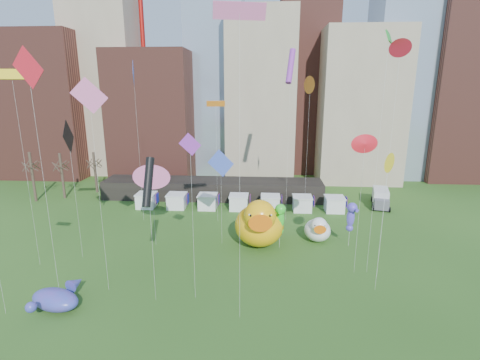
# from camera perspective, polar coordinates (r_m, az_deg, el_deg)

# --- Properties ---
(skyline) EXTENTS (101.00, 23.00, 68.00)m
(skyline) POSITION_cam_1_polar(r_m,az_deg,el_deg) (79.67, 2.03, 16.25)
(skyline) COLOR brown
(skyline) RESTS_ON ground
(pavilion) EXTENTS (38.00, 6.00, 3.20)m
(pavilion) POSITION_cam_1_polar(r_m,az_deg,el_deg) (63.57, -4.32, -1.41)
(pavilion) COLOR black
(pavilion) RESTS_ON ground
(vendor_tents) EXTENTS (33.24, 2.80, 2.40)m
(vendor_tents) POSITION_cam_1_polar(r_m,az_deg,el_deg) (57.49, -0.17, -3.61)
(vendor_tents) COLOR white
(vendor_tents) RESTS_ON ground
(bare_trees) EXTENTS (8.44, 6.44, 8.50)m
(bare_trees) POSITION_cam_1_polar(r_m,az_deg,el_deg) (70.24, -26.18, 0.69)
(bare_trees) COLOR #382B21
(bare_trees) RESTS_ON ground
(big_duck) EXTENTS (6.29, 8.35, 6.37)m
(big_duck) POSITION_cam_1_polar(r_m,az_deg,el_deg) (44.15, 3.08, -6.82)
(big_duck) COLOR #FFB20D
(big_duck) RESTS_ON ground
(small_duck) EXTENTS (3.40, 4.54, 3.48)m
(small_duck) POSITION_cam_1_polar(r_m,az_deg,el_deg) (46.80, 12.18, -7.62)
(small_duck) COLOR white
(small_duck) RESTS_ON ground
(seahorse_green) EXTENTS (1.37, 1.68, 5.62)m
(seahorse_green) POSITION_cam_1_polar(r_m,az_deg,el_deg) (43.29, 6.38, -5.77)
(seahorse_green) COLOR silver
(seahorse_green) RESTS_ON ground
(seahorse_purple) EXTENTS (1.61, 1.79, 5.63)m
(seahorse_purple) POSITION_cam_1_polar(r_m,az_deg,el_deg) (45.39, 17.14, -5.26)
(seahorse_purple) COLOR silver
(seahorse_purple) RESTS_ON ground
(whale_inflatable) EXTENTS (5.15, 5.93, 2.05)m
(whale_inflatable) POSITION_cam_1_polar(r_m,az_deg,el_deg) (37.06, -27.00, -16.30)
(whale_inflatable) COLOR #613CA3
(whale_inflatable) RESTS_ON ground
(box_truck) EXTENTS (3.70, 6.68, 2.69)m
(box_truck) POSITION_cam_1_polar(r_m,az_deg,el_deg) (63.53, 21.33, -2.60)
(box_truck) COLOR silver
(box_truck) RESTS_ON ground
(kite_0) EXTENTS (1.85, 0.65, 14.57)m
(kite_0) POSITION_cam_1_polar(r_m,az_deg,el_deg) (36.82, 19.15, 5.36)
(kite_0) COLOR silver
(kite_0) RESTS_ON ground
(kite_1) EXTENTS (3.01, 0.48, 10.16)m
(kite_1) POSITION_cam_1_polar(r_m,az_deg,el_deg) (43.90, -13.77, 0.51)
(kite_1) COLOR silver
(kite_1) RESTS_ON ground
(kite_2) EXTENTS (0.82, 3.55, 15.66)m
(kite_2) POSITION_cam_1_polar(r_m,az_deg,el_deg) (42.50, -25.46, 6.03)
(kite_2) COLOR silver
(kite_2) RESTS_ON ground
(kite_3) EXTENTS (1.66, 3.13, 23.75)m
(kite_3) POSITION_cam_1_polar(r_m,az_deg,el_deg) (37.28, 22.48, 19.83)
(kite_3) COLOR silver
(kite_3) RESTS_ON ground
(kite_4) EXTENTS (1.22, 1.55, 13.38)m
(kite_4) POSITION_cam_1_polar(r_m,az_deg,el_deg) (34.28, 22.38, 2.50)
(kite_4) COLOR silver
(kite_4) RESTS_ON ground
(kite_5) EXTENTS (0.98, 3.12, 22.41)m
(kite_5) POSITION_cam_1_polar(r_m,az_deg,el_deg) (52.04, -16.47, 15.55)
(kite_5) COLOR silver
(kite_5) RESTS_ON ground
(kite_6) EXTENTS (2.50, 0.84, 17.16)m
(kite_6) POSITION_cam_1_polar(r_m,az_deg,el_deg) (49.70, -3.85, 11.77)
(kite_6) COLOR silver
(kite_6) RESTS_ON ground
(kite_7) EXTENTS (1.71, 0.97, 15.30)m
(kite_7) POSITION_cam_1_polar(r_m,az_deg,el_deg) (30.39, -7.86, 4.77)
(kite_7) COLOR silver
(kite_7) RESTS_ON ground
(kite_8) EXTENTS (3.19, 1.05, 22.10)m
(kite_8) POSITION_cam_1_polar(r_m,az_deg,el_deg) (34.16, -30.44, 14.55)
(kite_8) COLOR silver
(kite_8) RESTS_ON ground
(kite_9) EXTENTS (2.95, 0.77, 19.77)m
(kite_9) POSITION_cam_1_polar(r_m,az_deg,el_deg) (33.46, -22.68, 11.70)
(kite_9) COLOR silver
(kite_9) RESTS_ON ground
(kite_10) EXTENTS (0.77, 2.44, 13.24)m
(kite_10) POSITION_cam_1_polar(r_m,az_deg,el_deg) (31.32, -14.30, -0.33)
(kite_10) COLOR silver
(kite_10) RESTS_ON ground
(kite_12) EXTENTS (3.28, 1.06, 20.63)m
(kite_12) POSITION_cam_1_polar(r_m,az_deg,el_deg) (42.34, -32.41, 13.76)
(kite_12) COLOR silver
(kite_12) RESTS_ON ground
(kite_13) EXTENTS (2.95, 1.68, 11.89)m
(kite_13) POSITION_cam_1_polar(r_m,az_deg,el_deg) (42.77, -3.04, 2.56)
(kite_13) COLOR silver
(kite_13) RESTS_ON ground
(kite_14) EXTENTS (0.94, 2.27, 20.37)m
(kite_14) POSITION_cam_1_polar(r_m,az_deg,el_deg) (49.62, 11.03, 14.50)
(kite_14) COLOR silver
(kite_14) RESTS_ON ground
(kite_15) EXTENTS (1.54, 2.84, 23.94)m
(kite_15) POSITION_cam_1_polar(r_m,az_deg,el_deg) (50.29, 8.00, 17.37)
(kite_15) COLOR silver
(kite_15) RESTS_ON ground
(kite_16) EXTENTS (1.03, 1.46, 23.06)m
(kite_16) POSITION_cam_1_polar(r_m,az_deg,el_deg) (36.42, 24.04, 18.33)
(kite_16) COLOR silver
(kite_16) RESTS_ON ground
(kite_17) EXTENTS (3.70, 1.34, 24.55)m
(kite_17) POSITION_cam_1_polar(r_m,az_deg,el_deg) (27.20, -0.06, 24.87)
(kite_17) COLOR silver
(kite_17) RESTS_ON ground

